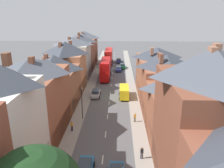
{
  "coord_description": "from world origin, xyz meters",
  "views": [
    {
      "loc": [
        1.91,
        -16.93,
        17.31
      ],
      "look_at": [
        0.36,
        30.85,
        1.93
      ],
      "focal_mm": 35.0,
      "sensor_mm": 36.0,
      "label": 1
    }
  ],
  "objects_px": {
    "double_decker_bus_lead": "(106,69)",
    "car_near_silver": "(122,66)",
    "double_decker_bus_mid_street": "(109,56)",
    "pedestrian_near_right": "(142,152)",
    "pedestrian_mid_right": "(135,117)",
    "car_mid_white": "(85,168)",
    "pedestrian_mid_left": "(72,126)",
    "car_parked_left_b": "(119,69)",
    "street_lamp": "(82,102)",
    "delivery_van": "(124,92)",
    "car_mid_black": "(96,93)",
    "car_near_blue": "(119,60)"
  },
  "relations": [
    {
      "from": "pedestrian_near_right",
      "to": "car_parked_left_b",
      "type": "bearing_deg",
      "value": 93.98
    },
    {
      "from": "car_mid_black",
      "to": "pedestrian_mid_right",
      "type": "bearing_deg",
      "value": -56.63
    },
    {
      "from": "car_mid_white",
      "to": "pedestrian_near_right",
      "type": "bearing_deg",
      "value": 22.93
    },
    {
      "from": "double_decker_bus_mid_street",
      "to": "pedestrian_near_right",
      "type": "xyz_separation_m",
      "value": [
        6.67,
        -54.22,
        -1.78
      ]
    },
    {
      "from": "double_decker_bus_mid_street",
      "to": "pedestrian_mid_right",
      "type": "bearing_deg",
      "value": -81.77
    },
    {
      "from": "double_decker_bus_lead",
      "to": "car_mid_white",
      "type": "relative_size",
      "value": 2.66
    },
    {
      "from": "double_decker_bus_mid_street",
      "to": "car_parked_left_b",
      "type": "relative_size",
      "value": 2.58
    },
    {
      "from": "pedestrian_mid_left",
      "to": "pedestrian_mid_right",
      "type": "bearing_deg",
      "value": 18.3
    },
    {
      "from": "double_decker_bus_mid_street",
      "to": "car_near_silver",
      "type": "height_order",
      "value": "double_decker_bus_mid_street"
    },
    {
      "from": "car_mid_black",
      "to": "car_near_silver",
      "type": "bearing_deg",
      "value": 76.75
    },
    {
      "from": "double_decker_bus_mid_street",
      "to": "car_near_blue",
      "type": "distance_m",
      "value": 4.95
    },
    {
      "from": "double_decker_bus_lead",
      "to": "car_near_silver",
      "type": "xyz_separation_m",
      "value": [
        4.91,
        11.96,
        -1.97
      ]
    },
    {
      "from": "pedestrian_near_right",
      "to": "pedestrian_mid_right",
      "type": "height_order",
      "value": "same"
    },
    {
      "from": "car_near_blue",
      "to": "pedestrian_mid_left",
      "type": "bearing_deg",
      "value": -97.91
    },
    {
      "from": "car_parked_left_b",
      "to": "car_mid_white",
      "type": "height_order",
      "value": "car_parked_left_b"
    },
    {
      "from": "car_parked_left_b",
      "to": "pedestrian_mid_right",
      "type": "bearing_deg",
      "value": -85.27
    },
    {
      "from": "car_mid_black",
      "to": "car_parked_left_b",
      "type": "bearing_deg",
      "value": 77.7
    },
    {
      "from": "car_near_silver",
      "to": "car_mid_white",
      "type": "height_order",
      "value": "car_near_silver"
    },
    {
      "from": "double_decker_bus_lead",
      "to": "car_parked_left_b",
      "type": "distance_m",
      "value": 9.09
    },
    {
      "from": "street_lamp",
      "to": "car_near_blue",
      "type": "bearing_deg",
      "value": 82.54
    },
    {
      "from": "car_mid_white",
      "to": "pedestrian_near_right",
      "type": "height_order",
      "value": "pedestrian_near_right"
    },
    {
      "from": "pedestrian_mid_left",
      "to": "car_mid_white",
      "type": "bearing_deg",
      "value": -69.74
    },
    {
      "from": "car_parked_left_b",
      "to": "car_mid_white",
      "type": "xyz_separation_m",
      "value": [
        -3.6,
        -46.73,
        -0.03
      ]
    },
    {
      "from": "delivery_van",
      "to": "street_lamp",
      "type": "relative_size",
      "value": 0.95
    },
    {
      "from": "delivery_van",
      "to": "pedestrian_mid_right",
      "type": "relative_size",
      "value": 3.23
    },
    {
      "from": "pedestrian_mid_left",
      "to": "pedestrian_near_right",
      "type": "bearing_deg",
      "value": -32.57
    },
    {
      "from": "car_mid_black",
      "to": "delivery_van",
      "type": "distance_m",
      "value": 6.23
    },
    {
      "from": "pedestrian_mid_right",
      "to": "car_near_silver",
      "type": "bearing_deg",
      "value": 92.31
    },
    {
      "from": "car_near_blue",
      "to": "car_mid_white",
      "type": "height_order",
      "value": "car_mid_white"
    },
    {
      "from": "double_decker_bus_lead",
      "to": "car_near_silver",
      "type": "height_order",
      "value": "double_decker_bus_lead"
    },
    {
      "from": "car_near_silver",
      "to": "car_mid_white",
      "type": "distance_m",
      "value": 50.82
    },
    {
      "from": "car_mid_black",
      "to": "delivery_van",
      "type": "relative_size",
      "value": 0.8
    },
    {
      "from": "double_decker_bus_mid_street",
      "to": "pedestrian_near_right",
      "type": "height_order",
      "value": "double_decker_bus_mid_street"
    },
    {
      "from": "car_near_silver",
      "to": "delivery_van",
      "type": "relative_size",
      "value": 0.81
    },
    {
      "from": "pedestrian_near_right",
      "to": "pedestrian_mid_right",
      "type": "distance_m",
      "value": 9.7
    },
    {
      "from": "pedestrian_near_right",
      "to": "car_mid_white",
      "type": "bearing_deg",
      "value": -157.07
    },
    {
      "from": "street_lamp",
      "to": "pedestrian_mid_left",
      "type": "bearing_deg",
      "value": -102.58
    },
    {
      "from": "car_mid_white",
      "to": "pedestrian_mid_right",
      "type": "bearing_deg",
      "value": 62.78
    },
    {
      "from": "double_decker_bus_lead",
      "to": "pedestrian_mid_right",
      "type": "distance_m",
      "value": 26.96
    },
    {
      "from": "car_near_blue",
      "to": "pedestrian_near_right",
      "type": "xyz_separation_m",
      "value": [
        3.06,
        -56.94,
        0.24
      ]
    },
    {
      "from": "double_decker_bus_lead",
      "to": "street_lamp",
      "type": "xyz_separation_m",
      "value": [
        -2.44,
        -25.05,
        0.43
      ]
    },
    {
      "from": "car_mid_white",
      "to": "street_lamp",
      "type": "xyz_separation_m",
      "value": [
        -2.45,
        13.58,
        2.44
      ]
    },
    {
      "from": "car_near_silver",
      "to": "pedestrian_near_right",
      "type": "bearing_deg",
      "value": -87.89
    },
    {
      "from": "pedestrian_mid_right",
      "to": "street_lamp",
      "type": "xyz_separation_m",
      "value": [
        -8.88,
        1.07,
        2.21
      ]
    },
    {
      "from": "car_parked_left_b",
      "to": "pedestrian_mid_left",
      "type": "height_order",
      "value": "pedestrian_mid_left"
    },
    {
      "from": "car_near_silver",
      "to": "street_lamp",
      "type": "height_order",
      "value": "street_lamp"
    },
    {
      "from": "double_decker_bus_mid_street",
      "to": "car_mid_white",
      "type": "xyz_separation_m",
      "value": [
        0.01,
        -57.04,
        -2.02
      ]
    },
    {
      "from": "double_decker_bus_lead",
      "to": "pedestrian_mid_left",
      "type": "bearing_deg",
      "value": -96.62
    },
    {
      "from": "car_parked_left_b",
      "to": "pedestrian_mid_left",
      "type": "xyz_separation_m",
      "value": [
        -7.02,
        -37.48,
        0.21
      ]
    },
    {
      "from": "pedestrian_near_right",
      "to": "pedestrian_mid_left",
      "type": "height_order",
      "value": "same"
    }
  ]
}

